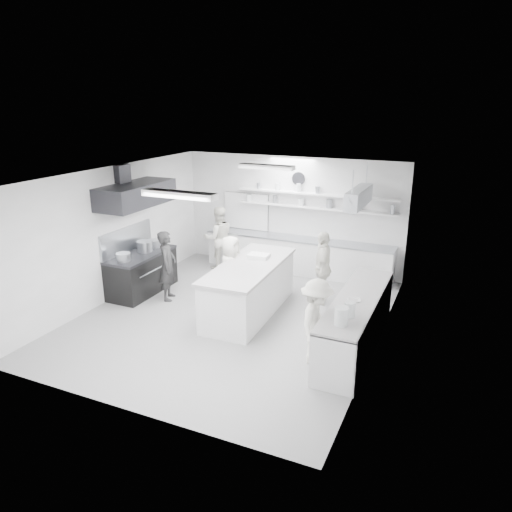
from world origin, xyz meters
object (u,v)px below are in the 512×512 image
at_px(back_counter, 297,255).
at_px(cook_back, 219,238).
at_px(cook_stove, 167,266).
at_px(right_counter, 356,323).
at_px(stove, 142,274).
at_px(prep_island, 249,289).

height_order(back_counter, cook_back, cook_back).
bearing_deg(cook_stove, right_counter, -118.11).
distance_m(stove, cook_back, 2.45).
bearing_deg(prep_island, cook_back, 128.74).
xyz_separation_m(right_counter, prep_island, (-2.43, 0.59, 0.05)).
distance_m(back_counter, prep_island, 2.81).
xyz_separation_m(stove, back_counter, (2.90, 2.80, 0.01)).
relative_size(right_counter, prep_island, 1.17).
distance_m(right_counter, prep_island, 2.50).
distance_m(back_counter, cook_stove, 3.59).
distance_m(back_counter, cook_back, 2.15).
distance_m(stove, right_counter, 5.28).
xyz_separation_m(prep_island, cook_back, (-1.96, 2.27, 0.33)).
bearing_deg(cook_back, back_counter, 152.95).
distance_m(stove, back_counter, 4.03).
xyz_separation_m(stove, cook_back, (0.86, 2.26, 0.40)).
relative_size(stove, cook_back, 1.06).
height_order(stove, cook_stove, cook_stove).
height_order(prep_island, cook_stove, cook_stove).
bearing_deg(prep_island, cook_stove, -179.31).
bearing_deg(right_counter, cook_stove, 173.67).
relative_size(back_counter, cook_back, 2.94).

